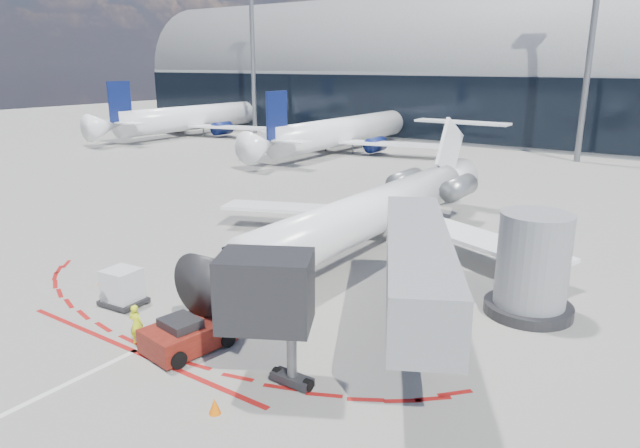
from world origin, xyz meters
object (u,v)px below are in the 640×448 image
Objects in this scene: regional_jet at (379,209)px; pushback_tug at (188,334)px; ramp_worker at (136,325)px; uld_container at (122,287)px.

pushback_tug is (0.18, -16.25, -1.83)m from regional_jet.
ramp_worker is (-1.85, -17.16, -1.58)m from regional_jet.
ramp_worker is (-2.03, -0.92, 0.25)m from pushback_tug.
regional_jet is 5.29× the size of pushback_tug.
uld_container reaches higher than pushback_tug.
regional_jet is at bearing -111.52° from ramp_worker.
ramp_worker is 0.85× the size of uld_container.
regional_jet is 14.33× the size of uld_container.
uld_container is at bearing 176.46° from pushback_tug.
pushback_tug is 2.71× the size of uld_container.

